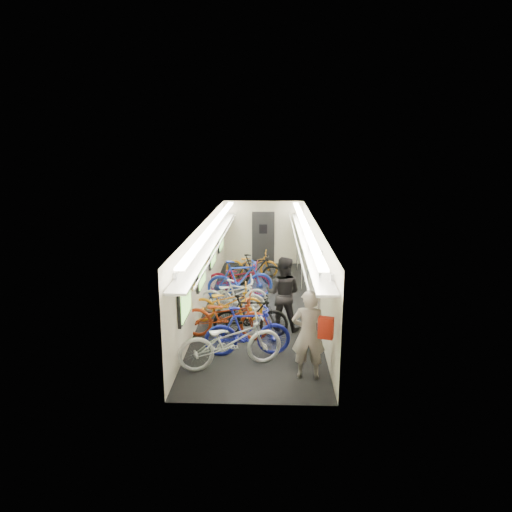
# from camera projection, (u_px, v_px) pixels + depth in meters

# --- Properties ---
(train_car_shell) EXTENTS (10.00, 10.00, 10.00)m
(train_car_shell) POSITION_uv_depth(u_px,v_px,m) (248.00, 243.00, 13.06)
(train_car_shell) COLOR black
(train_car_shell) RESTS_ON ground
(bicycle_0) EXTENTS (2.24, 1.37, 1.11)m
(bicycle_0) POSITION_uv_depth(u_px,v_px,m) (231.00, 341.00, 9.11)
(bicycle_0) COLOR #BCBDC1
(bicycle_0) RESTS_ON ground
(bicycle_1) EXTENTS (1.88, 0.72, 1.10)m
(bicycle_1) POSITION_uv_depth(u_px,v_px,m) (247.00, 331.00, 9.61)
(bicycle_1) COLOR navy
(bicycle_1) RESTS_ON ground
(bicycle_2) EXTENTS (2.11, 0.96, 1.07)m
(bicycle_2) POSITION_uv_depth(u_px,v_px,m) (226.00, 316.00, 10.52)
(bicycle_2) COLOR #9A2D10
(bicycle_2) RESTS_ON ground
(bicycle_3) EXTENTS (1.76, 0.53, 1.05)m
(bicycle_3) POSITION_uv_depth(u_px,v_px,m) (251.00, 316.00, 10.53)
(bicycle_3) COLOR black
(bicycle_3) RESTS_ON ground
(bicycle_4) EXTENTS (1.89, 0.80, 0.97)m
(bicycle_4) POSITION_uv_depth(u_px,v_px,m) (227.00, 303.00, 11.59)
(bicycle_4) COLOR orange
(bicycle_4) RESTS_ON ground
(bicycle_5) EXTENTS (1.60, 0.94, 0.93)m
(bicycle_5) POSITION_uv_depth(u_px,v_px,m) (239.00, 297.00, 12.10)
(bicycle_5) COLOR silver
(bicycle_5) RESTS_ON ground
(bicycle_6) EXTENTS (1.90, 0.86, 0.97)m
(bicycle_6) POSITION_uv_depth(u_px,v_px,m) (233.00, 294.00, 12.26)
(bicycle_6) COLOR silver
(bicycle_6) RESTS_ON ground
(bicycle_7) EXTENTS (2.03, 1.00, 1.17)m
(bicycle_7) POSITION_uv_depth(u_px,v_px,m) (240.00, 280.00, 13.26)
(bicycle_7) COLOR #1C36A9
(bicycle_7) RESTS_ON ground
(bicycle_8) EXTENTS (2.00, 0.91, 1.01)m
(bicycle_8) POSITION_uv_depth(u_px,v_px,m) (239.00, 278.00, 13.70)
(bicycle_8) COLOR maroon
(bicycle_8) RESTS_ON ground
(bicycle_9) EXTENTS (1.74, 0.57, 1.03)m
(bicycle_9) POSITION_uv_depth(u_px,v_px,m) (256.00, 270.00, 14.61)
(bicycle_9) COLOR black
(bicycle_9) RESTS_ON ground
(bicycle_10) EXTENTS (1.79, 0.67, 0.93)m
(bicycle_10) POSITION_uv_depth(u_px,v_px,m) (252.00, 264.00, 15.54)
(bicycle_10) COLOR #C27412
(bicycle_10) RESTS_ON ground
(passenger_near) EXTENTS (0.67, 0.47, 1.76)m
(passenger_near) POSITION_uv_depth(u_px,v_px,m) (308.00, 334.00, 8.61)
(passenger_near) COLOR gray
(passenger_near) RESTS_ON ground
(passenger_mid) EXTENTS (1.01, 0.87, 1.81)m
(passenger_mid) POSITION_uv_depth(u_px,v_px,m) (283.00, 293.00, 10.98)
(passenger_mid) COLOR black
(passenger_mid) RESTS_ON ground
(backpack) EXTENTS (0.29, 0.21, 0.38)m
(backpack) POSITION_uv_depth(u_px,v_px,m) (326.00, 328.00, 7.89)
(backpack) COLOR #B22211
(backpack) RESTS_ON passenger_near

